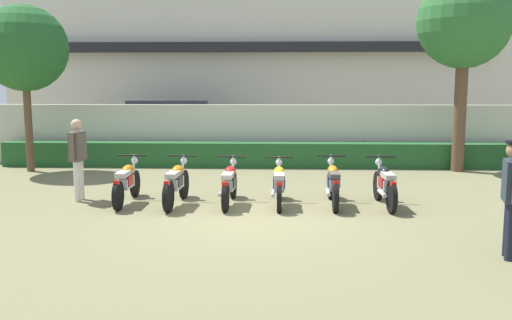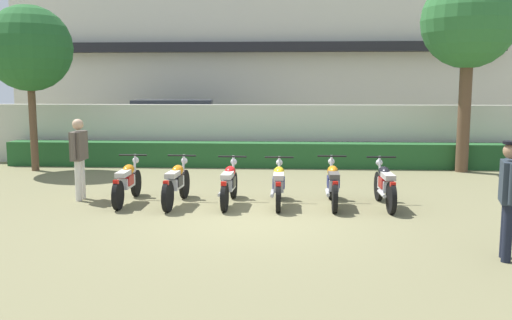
{
  "view_description": "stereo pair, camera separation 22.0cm",
  "coord_description": "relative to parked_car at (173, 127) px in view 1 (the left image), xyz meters",
  "views": [
    {
      "loc": [
        0.46,
        -9.97,
        2.45
      ],
      "look_at": [
        0.0,
        1.38,
        0.88
      ],
      "focal_mm": 39.06,
      "sensor_mm": 36.0,
      "label": 1
    },
    {
      "loc": [
        0.68,
        -9.96,
        2.45
      ],
      "look_at": [
        0.0,
        1.38,
        0.88
      ],
      "focal_mm": 39.06,
      "sensor_mm": 36.0,
      "label": 2
    }
  ],
  "objects": [
    {
      "name": "building",
      "position": [
        3.2,
        5.2,
        2.67
      ],
      "size": [
        20.3,
        6.5,
        7.21
      ],
      "color": "beige",
      "rests_on": "ground"
    },
    {
      "name": "motorcycle_in_row_5",
      "position": [
        5.79,
        -8.16,
        -0.49
      ],
      "size": [
        0.6,
        1.84,
        0.96
      ],
      "rotation": [
        0.0,
        0.0,
        1.61
      ],
      "color": "black",
      "rests_on": "ground"
    },
    {
      "name": "inspector_person",
      "position": [
        -0.53,
        -7.85,
        0.09
      ],
      "size": [
        0.23,
        0.69,
        1.72
      ],
      "color": "silver",
      "rests_on": "ground"
    },
    {
      "name": "tree_far_side",
      "position": [
        8.7,
        -3.5,
        3.13
      ],
      "size": [
        2.55,
        2.55,
        5.4
      ],
      "color": "brown",
      "rests_on": "ground"
    },
    {
      "name": "compound_wall",
      "position": [
        3.2,
        -2.2,
        -0.03
      ],
      "size": [
        19.29,
        0.3,
        1.81
      ],
      "primitive_type": "cube",
      "color": "beige",
      "rests_on": "ground"
    },
    {
      "name": "motorcycle_in_row_3",
      "position": [
        3.67,
        -8.15,
        -0.5
      ],
      "size": [
        0.6,
        1.79,
        0.94
      ],
      "rotation": [
        0.0,
        0.0,
        1.58
      ],
      "color": "black",
      "rests_on": "ground"
    },
    {
      "name": "parked_car",
      "position": [
        0.0,
        0.0,
        0.0
      ],
      "size": [
        4.67,
        2.46,
        1.89
      ],
      "rotation": [
        0.0,
        0.0,
        0.1
      ],
      "color": "black",
      "rests_on": "ground"
    },
    {
      "name": "officer_0",
      "position": [
        6.91,
        -11.47,
        0.05
      ],
      "size": [
        0.33,
        0.65,
        1.67
      ],
      "rotation": [
        0.0,
        0.0,
        2.9
      ],
      "color": "black",
      "rests_on": "ground"
    },
    {
      "name": "motorcycle_in_row_1",
      "position": [
        1.59,
        -8.2,
        -0.49
      ],
      "size": [
        0.6,
        1.94,
        0.96
      ],
      "rotation": [
        0.0,
        0.0,
        1.51
      ],
      "color": "black",
      "rests_on": "ground"
    },
    {
      "name": "motorcycle_in_row_4",
      "position": [
        4.76,
        -8.1,
        -0.49
      ],
      "size": [
        0.6,
        1.9,
        0.96
      ],
      "rotation": [
        0.0,
        0.0,
        1.55
      ],
      "color": "black",
      "rests_on": "ground"
    },
    {
      "name": "motorcycle_in_row_0",
      "position": [
        0.54,
        -8.08,
        -0.49
      ],
      "size": [
        0.6,
        1.92,
        0.95
      ],
      "rotation": [
        0.0,
        0.0,
        1.58
      ],
      "color": "black",
      "rests_on": "ground"
    },
    {
      "name": "tree_near_inspector",
      "position": [
        -3.3,
        -4.01,
        2.46
      ],
      "size": [
        2.36,
        2.36,
        4.59
      ],
      "color": "brown",
      "rests_on": "ground"
    },
    {
      "name": "motorcycle_in_row_2",
      "position": [
        2.67,
        -8.12,
        -0.5
      ],
      "size": [
        0.6,
        1.87,
        0.94
      ],
      "rotation": [
        0.0,
        0.0,
        1.53
      ],
      "color": "black",
      "rests_on": "ground"
    },
    {
      "name": "hedge_row",
      "position": [
        3.2,
        -2.9,
        -0.58
      ],
      "size": [
        15.43,
        0.7,
        0.72
      ],
      "primitive_type": "cube",
      "color": "#235628",
      "rests_on": "ground"
    },
    {
      "name": "ground",
      "position": [
        3.2,
        -9.24,
        -0.94
      ],
      "size": [
        60.0,
        60.0,
        0.0
      ],
      "primitive_type": "plane",
      "color": "olive"
    }
  ]
}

